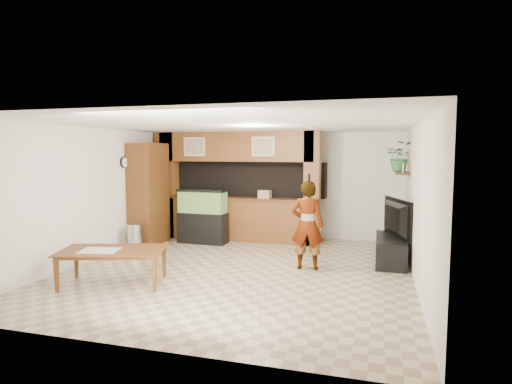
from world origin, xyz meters
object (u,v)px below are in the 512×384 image
(aquarium, at_px, (203,217))
(person, at_px, (307,225))
(dining_table, at_px, (113,268))
(pantry_cabinet, at_px, (148,194))
(television, at_px, (391,218))

(aquarium, xyz_separation_m, person, (2.70, -1.54, 0.19))
(dining_table, bearing_deg, pantry_cabinet, 92.42)
(person, bearing_deg, aquarium, -33.92)
(person, bearing_deg, television, -153.20)
(pantry_cabinet, distance_m, television, 5.36)
(aquarium, bearing_deg, dining_table, -89.55)
(aquarium, relative_size, dining_table, 0.77)
(aquarium, distance_m, dining_table, 3.38)
(pantry_cabinet, height_order, person, pantry_cabinet)
(television, distance_m, dining_table, 5.12)
(aquarium, relative_size, television, 0.98)
(pantry_cabinet, distance_m, person, 4.05)
(pantry_cabinet, bearing_deg, aquarium, 19.34)
(pantry_cabinet, height_order, dining_table, pantry_cabinet)
(dining_table, bearing_deg, aquarium, 70.84)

